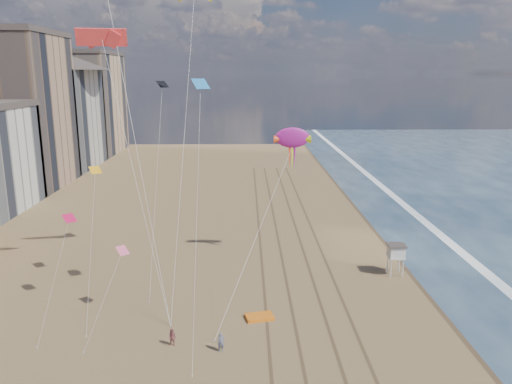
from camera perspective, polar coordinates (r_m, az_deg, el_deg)
wet_sand at (r=69.92m, az=17.27°, el=-4.85°), size 260.00×260.00×0.00m
foam at (r=71.35m, az=20.48°, el=-4.74°), size 260.00×260.00×0.00m
tracks at (r=57.26m, az=4.49°, el=-8.33°), size 7.68×120.00×0.01m
buildings at (r=98.63m, az=-27.10°, el=7.50°), size 34.72×131.35×29.00m
lifeguard_stand at (r=55.60m, az=15.72°, el=-6.57°), size 1.91×1.91×3.44m
grounded_kite at (r=45.54m, az=0.41°, el=-14.08°), size 2.68×2.00×0.27m
show_kite at (r=54.83m, az=4.17°, el=6.16°), size 5.92×9.32×23.52m
kite_flyer_a at (r=40.58m, az=-4.01°, el=-16.76°), size 0.64×0.50×1.56m
kite_flyer_b at (r=41.73m, az=-9.55°, el=-16.09°), size 0.85×0.75×1.47m
small_kites at (r=47.02m, az=-13.69°, el=4.67°), size 14.06×15.14×14.93m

